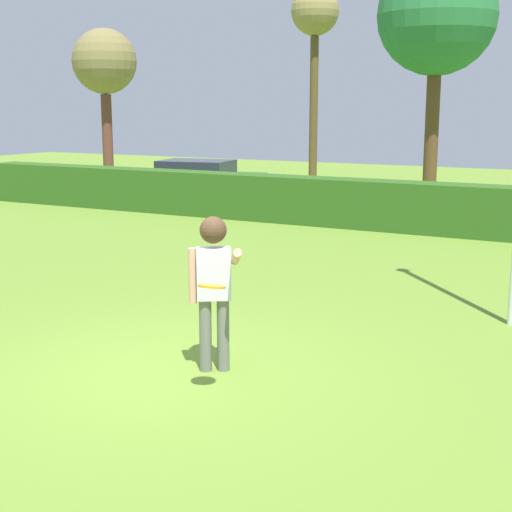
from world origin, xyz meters
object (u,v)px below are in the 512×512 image
object	(u,v)px
person	(214,277)
frisbee	(212,286)
maple_tree	(437,17)
parked_car_green	(196,178)
bare_elm_tree	(315,20)
birch_tree	(105,64)

from	to	relation	value
person	frisbee	distance (m)	0.92
frisbee	maple_tree	distance (m)	18.06
parked_car_green	maple_tree	bearing A→B (deg)	26.90
maple_tree	bare_elm_tree	bearing A→B (deg)	155.58
person	maple_tree	bearing A→B (deg)	97.09
frisbee	birch_tree	size ratio (longest dim) A/B	0.05
frisbee	birch_tree	bearing A→B (deg)	131.61
bare_elm_tree	maple_tree	bearing A→B (deg)	-24.42
frisbee	maple_tree	size ratio (longest dim) A/B	0.04
frisbee	maple_tree	world-z (taller)	maple_tree
frisbee	birch_tree	world-z (taller)	birch_tree
frisbee	maple_tree	xyz separation A→B (m)	(-2.52, 17.34, 4.39)
frisbee	birch_tree	xyz separation A→B (m)	(-15.28, 17.20, 3.30)
maple_tree	birch_tree	bearing A→B (deg)	-179.40
frisbee	parked_car_green	distance (m)	16.71
person	parked_car_green	distance (m)	15.79
person	parked_car_green	xyz separation A→B (m)	(-8.66, 13.20, -0.41)
maple_tree	parked_car_green	bearing A→B (deg)	-153.10
birch_tree	maple_tree	size ratio (longest dim) A/B	0.78
person	maple_tree	world-z (taller)	maple_tree
person	bare_elm_tree	size ratio (longest dim) A/B	0.25
frisbee	birch_tree	distance (m)	23.24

